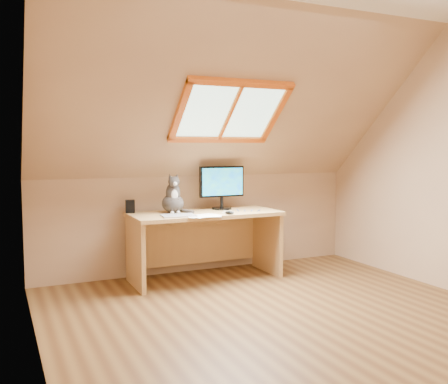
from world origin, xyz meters
TOP-DOWN VIEW (x-y plane):
  - ground at (0.00, 0.00)m, footprint 3.50×3.50m
  - room_shell at (0.00, -0.09)m, footprint 3.52×3.52m
  - desk at (-0.11, 1.44)m, footprint 1.46×0.64m
  - monitor at (0.13, 1.50)m, footprint 0.48×0.20m
  - cat at (-0.41, 1.46)m, footprint 0.23×0.27m
  - desk_speaker at (-0.79, 1.63)m, footprint 0.10×0.10m
  - graphics_tablet at (-0.45, 1.20)m, footprint 0.33×0.25m
  - mouse at (0.04, 1.12)m, footprint 0.09×0.11m
  - papers at (-0.17, 1.12)m, footprint 0.35×0.30m
  - cables at (0.23, 1.26)m, footprint 0.51×0.26m

SIDE VIEW (x-z plane):
  - ground at x=0.00m, z-range 0.00..0.00m
  - desk at x=-0.11m, z-range 0.12..0.79m
  - papers at x=-0.17m, z-range 0.67..0.67m
  - cables at x=0.23m, z-range 0.67..0.68m
  - graphics_tablet at x=-0.45m, z-range 0.67..0.68m
  - mouse at x=0.04m, z-range 0.67..0.70m
  - desk_speaker at x=-0.79m, z-range 0.67..0.79m
  - cat at x=-0.41m, z-range 0.61..1.00m
  - monitor at x=0.13m, z-range 0.70..1.14m
  - room_shell at x=0.00m, z-range 0.23..2.64m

